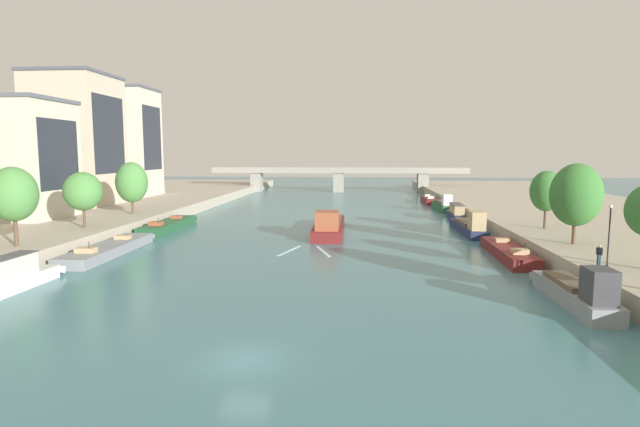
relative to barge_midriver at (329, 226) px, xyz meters
The scene contains 25 objects.
ground_plane 41.21m from the barge_midriver, 92.47° to the right, with size 400.00×400.00×0.00m, color #42757F.
quay_left 44.64m from the barge_midriver, 161.94° to the left, with size 36.00×170.00×1.78m, color #B2A893.
quay_right 41.27m from the barge_midriver, 19.59° to the left, with size 36.00×170.00×1.78m, color #B2A893.
barge_midriver is the anchor object (origin of this frame).
wake_behind_barge 12.40m from the barge_midriver, 98.06° to the right, with size 5.60×5.92×0.03m.
moored_boat_left_end 37.87m from the barge_midriver, 126.23° to the right, with size 2.20×11.27×2.75m.
moored_boat_left_midway 26.91m from the barge_midriver, 145.10° to the right, with size 3.57×16.43×2.14m.
moored_boat_left_far 22.34m from the barge_midriver, behind, with size 3.19×15.20×2.26m.
moored_boat_right_lone 35.74m from the barge_midriver, 58.22° to the right, with size 2.25×11.25×3.34m.
moored_boat_right_end 23.60m from the barge_midriver, 36.76° to the right, with size 2.95×13.90×2.25m.
moored_boat_right_gap_after 18.34m from the barge_midriver, ahead, with size 2.46×14.13×3.37m.
moored_boat_right_downstream 24.31m from the barge_midriver, 37.98° to the left, with size 2.24×10.30×2.60m.
moored_boat_right_far 34.20m from the barge_midriver, 55.74° to the left, with size 2.45×11.58×3.26m.
moored_boat_right_near 46.43m from the barge_midriver, 66.47° to the left, with size 2.29×11.36×2.35m.
tree_left_by_lamp 35.55m from the barge_midriver, 143.02° to the right, with size 4.28×4.28×7.43m.
tree_left_second 30.01m from the barge_midriver, 161.89° to the right, with size 4.35×4.35×6.52m.
tree_left_midway 29.64m from the barge_midriver, behind, with size 4.49×4.49×7.42m.
tree_right_nearest 29.62m from the barge_midriver, 32.87° to the right, with size 4.73×4.73×7.71m.
tree_right_midway 26.47m from the barge_midriver, 12.48° to the right, with size 3.63×3.63×6.68m.
lamppost_right_bank 34.76m from the barge_midriver, 48.75° to the right, with size 0.28×0.28×4.81m.
building_left_far_end 44.26m from the barge_midriver, behind, with size 15.59×11.31×15.93m.
building_left_corner 47.85m from the barge_midriver, 159.19° to the left, with size 11.83×13.13×21.80m.
building_left_middle 57.41m from the barge_midriver, 140.52° to the left, with size 10.37×11.28×21.87m.
bridge_far 72.49m from the barge_midriver, 91.41° to the left, with size 69.32×4.40×6.63m.
person_on_quay 33.93m from the barge_midriver, 48.40° to the right, with size 0.35×0.46×1.62m.
Camera 1 is at (5.73, -24.17, 10.41)m, focal length 28.35 mm.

